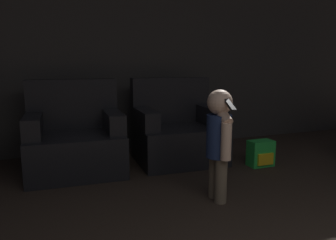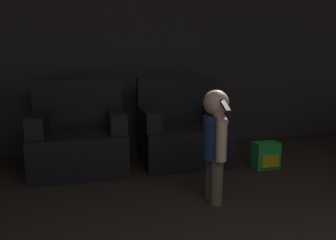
% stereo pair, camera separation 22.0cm
% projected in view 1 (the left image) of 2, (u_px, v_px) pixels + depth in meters
% --- Properties ---
extents(wall_back, '(8.40, 0.05, 2.60)m').
position_uv_depth(wall_back, '(139.00, 45.00, 4.07)').
color(wall_back, '#33302D').
rests_on(wall_back, ground_plane).
extents(armchair_left, '(0.95, 0.80, 0.92)m').
position_uv_depth(armchair_left, '(75.00, 140.00, 3.29)').
color(armchair_left, black).
rests_on(armchair_left, ground_plane).
extents(armchair_right, '(0.94, 0.80, 0.92)m').
position_uv_depth(armchair_right, '(177.00, 132.00, 3.67)').
color(armchair_right, black).
rests_on(armchair_right, ground_plane).
extents(person_toddler, '(0.20, 0.34, 0.89)m').
position_uv_depth(person_toddler, '(219.00, 136.00, 2.55)').
color(person_toddler, brown).
rests_on(person_toddler, ground_plane).
extents(toy_backpack, '(0.26, 0.18, 0.28)m').
position_uv_depth(toy_backpack, '(261.00, 153.00, 3.48)').
color(toy_backpack, green).
rests_on(toy_backpack, ground_plane).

